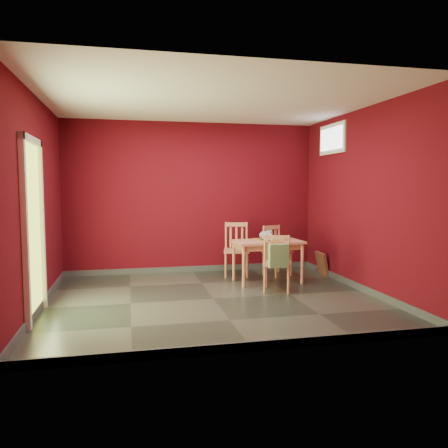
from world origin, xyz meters
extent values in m
plane|color=#2D342D|center=(0.00, 0.00, 0.00)|extent=(4.50, 4.50, 0.00)
plane|color=#540812|center=(0.00, 2.00, 1.35)|extent=(4.50, 0.00, 4.50)
plane|color=#540812|center=(0.00, -2.00, 1.35)|extent=(4.50, 0.00, 4.50)
plane|color=#540812|center=(-2.25, 0.00, 1.35)|extent=(0.00, 4.00, 4.00)
plane|color=#540812|center=(2.25, 0.00, 1.35)|extent=(0.00, 4.00, 4.00)
plane|color=white|center=(0.00, 0.00, 2.70)|extent=(4.50, 4.50, 0.00)
cube|color=#3F4244|center=(0.00, 1.99, 0.05)|extent=(4.50, 0.02, 0.10)
cube|color=#3F4244|center=(0.00, -1.99, 0.05)|extent=(4.50, 0.02, 0.10)
cube|color=#3F4244|center=(-2.24, 0.00, 0.05)|extent=(0.03, 4.00, 0.10)
cube|color=#3F4244|center=(2.24, 0.00, 0.05)|extent=(0.03, 4.00, 0.10)
cube|color=#B7D838|center=(-2.24, -0.40, 1.02)|extent=(0.02, 0.85, 2.05)
cube|color=white|center=(-2.21, -0.86, 1.06)|extent=(0.06, 0.08, 2.13)
cube|color=white|center=(-2.21, 0.06, 1.06)|extent=(0.06, 0.08, 2.13)
cube|color=white|center=(-2.21, -0.40, 2.09)|extent=(0.06, 1.01, 0.08)
cube|color=white|center=(2.23, 1.00, 2.35)|extent=(0.03, 0.90, 0.50)
cube|color=white|center=(2.21, 1.00, 2.35)|extent=(0.02, 0.76, 0.36)
cube|color=silver|center=(1.60, 1.99, 0.30)|extent=(0.08, 0.02, 0.12)
cube|color=tan|center=(1.06, 0.84, 0.66)|extent=(1.12, 0.69, 0.04)
cube|color=tan|center=(1.06, 0.84, 0.60)|extent=(1.01, 0.58, 0.09)
cylinder|color=tan|center=(0.58, 0.56, 0.32)|extent=(0.05, 0.05, 0.65)
cylinder|color=tan|center=(0.55, 1.08, 0.32)|extent=(0.05, 0.05, 0.65)
cylinder|color=tan|center=(1.56, 0.61, 0.32)|extent=(0.05, 0.05, 0.65)
cylinder|color=tan|center=(1.54, 1.13, 0.32)|extent=(0.05, 0.05, 0.65)
cube|color=#AA6E2C|center=(1.06, 0.84, 0.69)|extent=(0.33, 0.63, 0.01)
cube|color=#AA6E2C|center=(1.06, 0.53, 0.53)|extent=(0.30, 0.02, 0.31)
cube|color=tan|center=(0.69, 1.46, 0.44)|extent=(0.52, 0.52, 0.04)
cylinder|color=tan|center=(0.47, 1.33, 0.21)|extent=(0.04, 0.04, 0.42)
cylinder|color=tan|center=(0.56, 1.68, 0.21)|extent=(0.04, 0.04, 0.42)
cylinder|color=tan|center=(0.83, 1.24, 0.21)|extent=(0.04, 0.04, 0.42)
cylinder|color=tan|center=(0.92, 1.60, 0.21)|extent=(0.04, 0.04, 0.42)
cylinder|color=tan|center=(0.56, 1.68, 0.69)|extent=(0.04, 0.04, 0.46)
cylinder|color=tan|center=(0.92, 1.60, 0.69)|extent=(0.04, 0.04, 0.46)
cube|color=tan|center=(0.74, 1.64, 0.88)|extent=(0.39, 0.12, 0.07)
cube|color=tan|center=(0.64, 1.67, 0.65)|extent=(0.04, 0.03, 0.36)
cube|color=tan|center=(0.74, 1.64, 0.65)|extent=(0.04, 0.03, 0.36)
cube|color=tan|center=(0.84, 1.62, 0.65)|extent=(0.04, 0.03, 0.36)
cube|color=tan|center=(1.42, 1.37, 0.41)|extent=(0.52, 0.52, 0.04)
cylinder|color=tan|center=(1.31, 1.15, 0.20)|extent=(0.03, 0.03, 0.39)
cylinder|color=tan|center=(1.19, 1.47, 0.20)|extent=(0.03, 0.03, 0.39)
cylinder|color=tan|center=(1.64, 1.27, 0.20)|extent=(0.03, 0.03, 0.39)
cylinder|color=tan|center=(1.52, 1.60, 0.20)|extent=(0.03, 0.03, 0.39)
cylinder|color=tan|center=(1.19, 1.47, 0.65)|extent=(0.03, 0.03, 0.43)
cylinder|color=tan|center=(1.52, 1.60, 0.65)|extent=(0.03, 0.03, 0.43)
cube|color=tan|center=(1.35, 1.53, 0.83)|extent=(0.35, 0.16, 0.07)
cube|color=tan|center=(1.26, 1.50, 0.61)|extent=(0.04, 0.03, 0.34)
cube|color=tan|center=(1.35, 1.53, 0.61)|extent=(0.04, 0.03, 0.34)
cube|color=tan|center=(1.44, 1.57, 0.61)|extent=(0.04, 0.03, 0.34)
cube|color=tan|center=(1.02, 0.25, 0.41)|extent=(0.52, 0.52, 0.04)
cylinder|color=tan|center=(1.24, 0.35, 0.20)|extent=(0.03, 0.03, 0.39)
cylinder|color=tan|center=(1.11, 0.03, 0.20)|extent=(0.03, 0.03, 0.39)
cylinder|color=tan|center=(0.92, 0.48, 0.20)|extent=(0.03, 0.03, 0.39)
cylinder|color=tan|center=(0.79, 0.16, 0.20)|extent=(0.03, 0.03, 0.39)
cylinder|color=tan|center=(1.11, 0.03, 0.64)|extent=(0.03, 0.03, 0.43)
cylinder|color=tan|center=(0.79, 0.16, 0.64)|extent=(0.03, 0.03, 0.43)
cube|color=tan|center=(0.95, 0.09, 0.82)|extent=(0.35, 0.16, 0.07)
cube|color=tan|center=(1.04, 0.06, 0.60)|extent=(0.04, 0.03, 0.33)
cube|color=tan|center=(0.95, 0.09, 0.60)|extent=(0.04, 0.03, 0.33)
cube|color=tan|center=(0.86, 0.13, 0.60)|extent=(0.04, 0.03, 0.33)
cube|color=#6D9763|center=(0.95, 0.01, 0.57)|extent=(0.28, 0.09, 0.34)
cylinder|color=#6D9763|center=(0.87, 0.07, 0.80)|extent=(0.01, 0.14, 0.01)
cylinder|color=#6D9763|center=(1.03, 0.07, 0.80)|extent=(0.01, 0.14, 0.01)
cube|color=brown|center=(2.19, 1.22, 0.20)|extent=(0.15, 0.40, 0.40)
cube|color=black|center=(2.19, 1.22, 0.20)|extent=(0.10, 0.28, 0.28)
camera|label=1|loc=(-1.14, -5.84, 1.56)|focal=35.00mm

